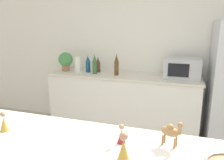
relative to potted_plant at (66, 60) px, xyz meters
The scene contains 13 objects.
wall_back 1.46m from the potted_plant, 13.16° to the left, with size 8.00×0.06×2.55m.
back_counter 1.14m from the potted_plant, ahead, with size 2.22×0.63×0.92m.
potted_plant is the anchor object (origin of this frame).
paper_towel_roll 0.23m from the potted_plant, ahead, with size 0.10×0.10×0.23m.
microwave 1.78m from the potted_plant, ahead, with size 0.48×0.37×0.28m.
back_bottle_0 0.53m from the potted_plant, ahead, with size 0.07×0.07×0.29m.
back_bottle_1 0.39m from the potted_plant, ahead, with size 0.07×0.07×0.27m.
back_bottle_2 0.87m from the potted_plant, ahead, with size 0.06×0.06×0.31m.
back_bottle_3 0.53m from the potted_plant, ahead, with size 0.07×0.07×0.24m.
camel_figurine 2.58m from the potted_plant, 47.56° to the right, with size 0.13×0.08×0.16m.
wise_man_figurine_blue 2.16m from the potted_plant, 71.16° to the right, with size 0.06×0.06×0.13m.
wise_man_figurine_crimson 2.44m from the potted_plant, 53.18° to the right, with size 0.05×0.05×0.12m.
wise_man_figurine_purple 2.62m from the potted_plant, 54.49° to the right, with size 0.07×0.07×0.17m.
Camera 1 is at (0.35, -0.67, 1.60)m, focal length 35.00 mm.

